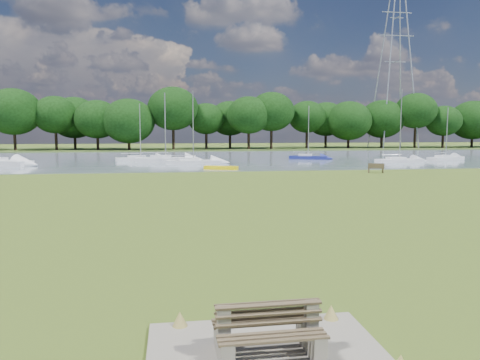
{
  "coord_description": "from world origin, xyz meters",
  "views": [
    {
      "loc": [
        -1.6,
        -21.63,
        4.01
      ],
      "look_at": [
        1.25,
        -2.0,
        1.84
      ],
      "focal_mm": 35.0,
      "sensor_mm": 36.0,
      "label": 1
    }
  ],
  "objects": [
    {
      "name": "ground",
      "position": [
        0.0,
        0.0,
        0.0
      ],
      "size": [
        220.0,
        220.0,
        0.0
      ],
      "primitive_type": "plane",
      "color": "olive"
    },
    {
      "name": "river",
      "position": [
        0.0,
        42.0,
        0.0
      ],
      "size": [
        220.0,
        40.0,
        0.1
      ],
      "primitive_type": "cube",
      "color": "gray",
      "rests_on": "ground"
    },
    {
      "name": "far_bank",
      "position": [
        0.0,
        72.0,
        0.0
      ],
      "size": [
        220.0,
        20.0,
        0.4
      ],
      "primitive_type": "cube",
      "color": "#4C6626",
      "rests_on": "ground"
    },
    {
      "name": "concrete_pad",
      "position": [
        0.0,
        -14.0,
        0.05
      ],
      "size": [
        4.2,
        3.2,
        0.1
      ],
      "primitive_type": "cube",
      "color": "gray",
      "rests_on": "ground"
    },
    {
      "name": "bench_pair",
      "position": [
        0.0,
        -14.0,
        0.51
      ],
      "size": [
        1.89,
        1.14,
        1.0
      ],
      "rotation": [
        0.0,
        0.0,
        0.02
      ],
      "color": "gray",
      "rests_on": "concrete_pad"
    },
    {
      "name": "riverbank_bench",
      "position": [
        16.88,
        18.78,
        0.45
      ],
      "size": [
        1.51,
        0.79,
        0.89
      ],
      "rotation": [
        0.0,
        0.0,
        -0.26
      ],
      "color": "brown",
      "rests_on": "ground"
    },
    {
      "name": "kayak",
      "position": [
        3.15,
        24.0,
        0.22
      ],
      "size": [
        3.41,
        2.02,
        0.34
      ],
      "primitive_type": "cube",
      "rotation": [
        0.0,
        0.0,
        -0.39
      ],
      "color": "yellow",
      "rests_on": "river"
    },
    {
      "name": "pylon",
      "position": [
        43.73,
        70.0,
        22.92
      ],
      "size": [
        7.52,
        5.27,
        37.01
      ],
      "color": "#969DA7",
      "rests_on": "far_bank"
    },
    {
      "name": "tree_line",
      "position": [
        1.21,
        68.0,
        6.75
      ],
      "size": [
        145.79,
        9.34,
        11.31
      ],
      "color": "black",
      "rests_on": "far_bank"
    },
    {
      "name": "sailboat_0",
      "position": [
        -5.53,
        37.57,
        0.45
      ],
      "size": [
        6.17,
        3.01,
        7.07
      ],
      "rotation": [
        0.0,
        0.0,
        0.24
      ],
      "color": "silver",
      "rests_on": "river"
    },
    {
      "name": "sailboat_1",
      "position": [
        32.83,
        33.35,
        0.45
      ],
      "size": [
        5.72,
        3.59,
        6.69
      ],
      "rotation": [
        0.0,
        0.0,
        0.4
      ],
      "color": "silver",
      "rests_on": "river"
    },
    {
      "name": "sailboat_3",
      "position": [
        24.95,
        30.24,
        0.46
      ],
      "size": [
        5.86,
        2.24,
        8.56
      ],
      "rotation": [
        0.0,
        0.0,
        0.11
      ],
      "color": "silver",
      "rests_on": "river"
    },
    {
      "name": "sailboat_6",
      "position": [
        -2.44,
        35.13,
        0.54
      ],
      "size": [
        7.12,
        2.05,
        8.24
      ],
      "rotation": [
        0.0,
        0.0,
        0.01
      ],
      "color": "silver",
      "rests_on": "river"
    },
    {
      "name": "sailboat_7",
      "position": [
        16.04,
        37.8,
        0.47
      ],
      "size": [
        5.05,
        3.13,
        6.97
      ],
      "rotation": [
        0.0,
        0.0,
        -0.39
      ],
      "color": "navy",
      "rests_on": "river"
    },
    {
      "name": "sailboat_8",
      "position": [
        0.72,
        31.55,
        0.46
      ],
      "size": [
        6.3,
        2.03,
        8.24
      ],
      "rotation": [
        0.0,
        0.0,
        0.05
      ],
      "color": "silver",
      "rests_on": "river"
    }
  ]
}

